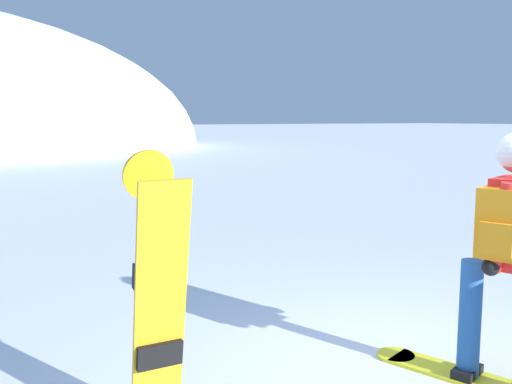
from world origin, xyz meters
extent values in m
cylinder|color=yellow|center=(0.15, 0.57, 0.01)|extent=(0.28, 0.28, 0.02)
cube|color=black|center=(0.34, 0.07, 0.05)|extent=(0.29, 0.22, 0.06)
cylinder|color=#235699|center=(0.34, 0.07, 0.43)|extent=(0.15, 0.15, 0.82)
cylinder|color=red|center=(0.21, -0.24, 1.13)|extent=(0.16, 0.20, 0.57)
sphere|color=black|center=(0.18, -0.21, 0.88)|extent=(0.11, 0.11, 0.11)
cube|color=orange|center=(0.24, -0.23, 1.15)|extent=(0.27, 0.33, 0.44)
cube|color=orange|center=(0.14, -0.26, 1.07)|extent=(0.13, 0.21, 0.20)
cube|color=orange|center=(-1.79, 0.29, 0.75)|extent=(0.28, 0.30, 1.50)
cylinder|color=orange|center=(-1.79, 0.43, 1.49)|extent=(0.28, 0.07, 0.28)
cube|color=black|center=(-1.79, 0.32, 0.97)|extent=(0.25, 0.09, 0.15)
cube|color=black|center=(-1.79, 0.32, 0.53)|extent=(0.25, 0.09, 0.15)
camera|label=1|loc=(-2.71, -2.50, 1.80)|focal=39.45mm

